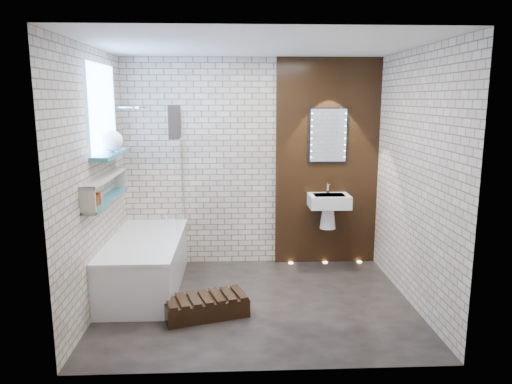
{
  "coord_description": "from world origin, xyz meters",
  "views": [
    {
      "loc": [
        -0.22,
        -4.75,
        2.1
      ],
      "look_at": [
        0.0,
        0.15,
        1.15
      ],
      "focal_mm": 33.88,
      "sensor_mm": 36.0,
      "label": 1
    }
  ],
  "objects_px": {
    "led_mirror": "(328,135)",
    "washbasin": "(329,206)",
    "bath_screen": "(179,170)",
    "bathtub": "(146,263)",
    "walnut_step": "(206,307)"
  },
  "relations": [
    {
      "from": "led_mirror",
      "to": "washbasin",
      "type": "bearing_deg",
      "value": -90.0
    },
    {
      "from": "washbasin",
      "to": "bath_screen",
      "type": "bearing_deg",
      "value": -174.22
    },
    {
      "from": "washbasin",
      "to": "bathtub",
      "type": "bearing_deg",
      "value": -163.99
    },
    {
      "from": "bathtub",
      "to": "walnut_step",
      "type": "distance_m",
      "value": 1.05
    },
    {
      "from": "bathtub",
      "to": "washbasin",
      "type": "distance_m",
      "value": 2.32
    },
    {
      "from": "bath_screen",
      "to": "washbasin",
      "type": "relative_size",
      "value": 2.41
    },
    {
      "from": "bathtub",
      "to": "bath_screen",
      "type": "distance_m",
      "value": 1.14
    },
    {
      "from": "bath_screen",
      "to": "led_mirror",
      "type": "xyz_separation_m",
      "value": [
        1.82,
        0.34,
        0.37
      ]
    },
    {
      "from": "bath_screen",
      "to": "walnut_step",
      "type": "distance_m",
      "value": 1.72
    },
    {
      "from": "bath_screen",
      "to": "led_mirror",
      "type": "bearing_deg",
      "value": 10.66
    },
    {
      "from": "walnut_step",
      "to": "bathtub",
      "type": "bearing_deg",
      "value": 133.48
    },
    {
      "from": "walnut_step",
      "to": "led_mirror",
      "type": "bearing_deg",
      "value": 46.32
    },
    {
      "from": "bathtub",
      "to": "led_mirror",
      "type": "distance_m",
      "value": 2.68
    },
    {
      "from": "bathtub",
      "to": "washbasin",
      "type": "xyz_separation_m",
      "value": [
        2.17,
        0.62,
        0.5
      ]
    },
    {
      "from": "bath_screen",
      "to": "walnut_step",
      "type": "height_order",
      "value": "bath_screen"
    }
  ]
}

